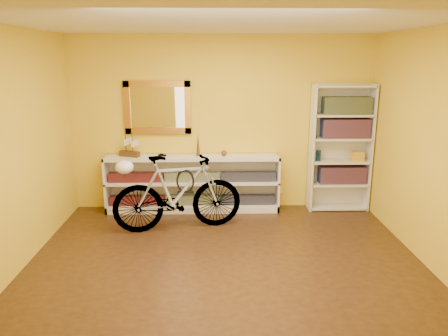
{
  "coord_description": "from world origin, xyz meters",
  "views": [
    {
      "loc": [
        -0.13,
        -4.45,
        2.27
      ],
      "look_at": [
        0.0,
        0.7,
        0.95
      ],
      "focal_mm": 34.71,
      "sensor_mm": 36.0,
      "label": 1
    }
  ],
  "objects_px": {
    "console_unit": "(193,183)",
    "bicycle": "(178,193)",
    "bookcase": "(340,148)",
    "helmet": "(124,167)"
  },
  "relations": [
    {
      "from": "console_unit",
      "to": "helmet",
      "type": "xyz_separation_m",
      "value": [
        -0.82,
        -0.89,
        0.49
      ]
    },
    {
      "from": "bicycle",
      "to": "helmet",
      "type": "height_order",
      "value": "bicycle"
    },
    {
      "from": "bookcase",
      "to": "helmet",
      "type": "bearing_deg",
      "value": -163.26
    },
    {
      "from": "helmet",
      "to": "console_unit",
      "type": "bearing_deg",
      "value": 47.28
    },
    {
      "from": "bicycle",
      "to": "helmet",
      "type": "distance_m",
      "value": 0.78
    },
    {
      "from": "bicycle",
      "to": "helmet",
      "type": "bearing_deg",
      "value": 90.0
    },
    {
      "from": "bookcase",
      "to": "helmet",
      "type": "height_order",
      "value": "bookcase"
    },
    {
      "from": "console_unit",
      "to": "bicycle",
      "type": "xyz_separation_m",
      "value": [
        -0.16,
        -0.75,
        0.09
      ]
    },
    {
      "from": "console_unit",
      "to": "helmet",
      "type": "distance_m",
      "value": 1.3
    },
    {
      "from": "console_unit",
      "to": "helmet",
      "type": "relative_size",
      "value": 11.22
    }
  ]
}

